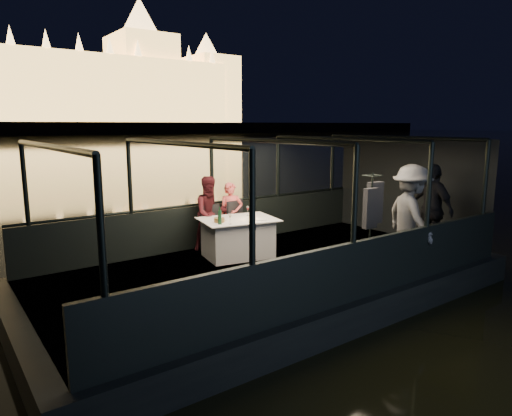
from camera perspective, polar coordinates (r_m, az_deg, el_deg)
boat_hull at (r=8.60m, az=1.59°, el=-10.60°), size 8.60×4.40×1.00m
boat_deck at (r=8.44m, az=1.61°, el=-7.56°), size 8.00×4.00×0.04m
gunwale_port at (r=9.92m, az=-5.44°, el=-2.07°), size 8.00×0.08×0.90m
gunwale_starboard at (r=6.90m, az=11.91°, el=-7.82°), size 8.00×0.08×0.90m
cabin_glass_port at (r=9.74m, az=-5.56°, el=4.55°), size 8.00×0.02×1.40m
cabin_glass_starboard at (r=6.64m, az=12.28°, el=1.66°), size 8.00×0.02×1.40m
cabin_roof_glass at (r=8.04m, az=1.69°, el=8.38°), size 8.00×4.00×0.02m
end_wall_fore at (r=6.58m, az=-27.19°, el=-3.33°), size 0.02×4.00×2.30m
end_wall_aft at (r=11.04m, az=18.34°, el=2.40°), size 0.02×4.00×2.30m
canopy_ribs at (r=8.16m, az=1.65°, el=0.28°), size 8.00×4.00×2.30m
dining_table_central at (r=9.01m, az=-2.26°, el=-3.74°), size 1.62×1.31×0.77m
chair_port_left at (r=9.37m, az=-5.13°, el=-2.80°), size 0.46×0.46×0.95m
chair_port_right at (r=9.55m, az=-1.95°, el=-2.52°), size 0.57×0.57×0.99m
coat_stand at (r=8.17m, az=14.12°, el=-1.80°), size 0.55×0.47×1.77m
person_woman_coral at (r=9.68m, az=-3.13°, el=-0.54°), size 0.59×0.50×1.38m
person_man_maroon at (r=9.45m, az=-5.68°, el=-0.84°), size 0.81×0.66×1.55m
passenger_stripe at (r=8.65m, az=18.71°, el=-1.71°), size 1.13×1.40×1.90m
passenger_dark at (r=9.81m, az=21.00°, el=-0.48°), size 0.66×1.14×1.83m
wine_bottle at (r=8.44m, az=-4.56°, el=-1.04°), size 0.09×0.09×0.33m
bread_basket at (r=8.64m, az=-4.63°, el=-1.51°), size 0.27×0.27×0.08m
amber_candle at (r=8.89m, az=-0.69°, el=-1.14°), size 0.06×0.06×0.07m
plate_near at (r=8.84m, az=0.63°, el=-1.41°), size 0.31×0.31×0.02m
plate_far at (r=8.85m, az=-3.95°, el=-1.42°), size 0.27×0.27×0.01m
wine_glass_white at (r=8.42m, az=-3.26°, el=-1.43°), size 0.07×0.07×0.20m
wine_glass_red at (r=9.19m, az=-1.04°, el=-0.41°), size 0.08×0.08×0.19m
wine_glass_empty at (r=8.69m, az=-0.66°, el=-1.03°), size 0.07×0.07×0.18m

